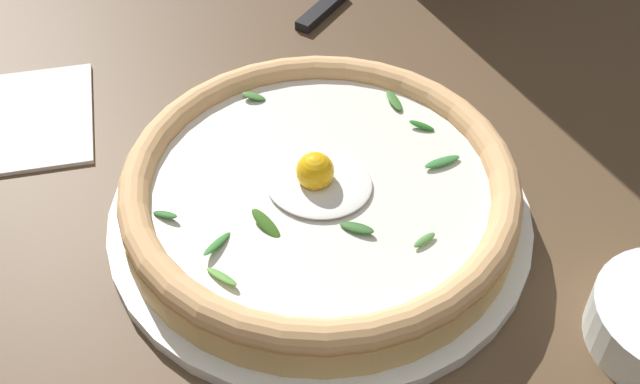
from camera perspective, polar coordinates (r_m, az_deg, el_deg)
name	(u,v)px	position (r m, az deg, el deg)	size (l,w,h in m)	color
ground_plane	(272,248)	(0.65, -3.41, -3.99)	(2.40, 2.40, 0.03)	brown
pizza_plate	(320,215)	(0.64, 0.00, -1.63)	(0.33, 0.33, 0.01)	white
pizza	(320,190)	(0.62, 0.00, 0.14)	(0.31, 0.31, 0.06)	#DDB26A
folded_napkin	(41,115)	(0.77, -19.09, 5.13)	(0.14, 0.09, 0.01)	white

